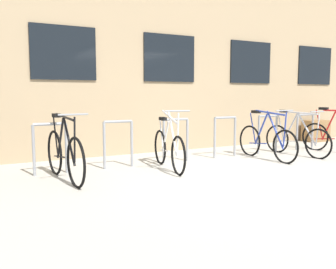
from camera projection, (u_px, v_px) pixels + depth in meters
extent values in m
plane|color=#B2ADA0|center=(263.00, 178.00, 5.85)|extent=(42.00, 42.00, 0.00)
cube|color=tan|center=(113.00, 50.00, 11.73)|extent=(28.00, 7.67, 5.49)
cube|color=black|center=(64.00, 53.00, 7.29)|extent=(1.30, 0.04, 1.07)
cube|color=black|center=(170.00, 58.00, 8.41)|extent=(1.30, 0.04, 1.07)
cube|color=black|center=(251.00, 62.00, 9.52)|extent=(1.30, 0.04, 1.07)
cube|color=black|center=(315.00, 66.00, 10.64)|extent=(1.30, 0.04, 1.07)
cylinder|color=gray|center=(34.00, 150.00, 5.98)|extent=(0.05, 0.05, 0.85)
cylinder|color=gray|center=(66.00, 148.00, 6.23)|extent=(0.05, 0.05, 0.85)
cylinder|color=gray|center=(49.00, 124.00, 6.06)|extent=(0.53, 0.05, 0.05)
cylinder|color=gray|center=(104.00, 146.00, 6.54)|extent=(0.05, 0.05, 0.85)
cylinder|color=gray|center=(132.00, 144.00, 6.78)|extent=(0.05, 0.05, 0.85)
cylinder|color=gray|center=(118.00, 122.00, 6.61)|extent=(0.53, 0.05, 0.05)
cylinder|color=gray|center=(164.00, 142.00, 7.10)|extent=(0.05, 0.05, 0.85)
cylinder|color=gray|center=(187.00, 140.00, 7.34)|extent=(0.05, 0.05, 0.85)
cylinder|color=gray|center=(176.00, 119.00, 7.17)|extent=(0.53, 0.05, 0.05)
cylinder|color=gray|center=(215.00, 138.00, 7.65)|extent=(0.05, 0.05, 0.85)
cylinder|color=gray|center=(235.00, 137.00, 7.90)|extent=(0.05, 0.05, 0.85)
cylinder|color=gray|center=(225.00, 118.00, 7.73)|extent=(0.53, 0.05, 0.05)
cylinder|color=gray|center=(259.00, 135.00, 8.21)|extent=(0.05, 0.05, 0.85)
cylinder|color=gray|center=(276.00, 134.00, 8.46)|extent=(0.05, 0.05, 0.85)
cylinder|color=gray|center=(268.00, 116.00, 8.29)|extent=(0.53, 0.05, 0.05)
cylinder|color=gray|center=(297.00, 133.00, 8.77)|extent=(0.05, 0.05, 0.85)
cylinder|color=gray|center=(312.00, 131.00, 9.02)|extent=(0.05, 0.05, 0.85)
cylinder|color=gray|center=(306.00, 115.00, 8.85)|extent=(0.53, 0.05, 0.05)
torus|color=black|center=(277.00, 139.00, 8.50)|extent=(0.10, 0.65, 0.65)
torus|color=black|center=(318.00, 144.00, 7.61)|extent=(0.10, 0.65, 0.65)
cylinder|color=#B7B7BC|center=(307.00, 129.00, 7.82)|extent=(0.08, 0.52, 0.71)
cylinder|color=#B7B7BC|center=(290.00, 128.00, 8.17)|extent=(0.07, 0.39, 0.68)
cylinder|color=#B7B7BC|center=(300.00, 113.00, 7.93)|extent=(0.11, 0.85, 0.06)
cylinder|color=#B7B7BC|center=(286.00, 141.00, 8.28)|extent=(0.07, 0.54, 0.07)
cylinder|color=#B7B7BC|center=(281.00, 126.00, 8.39)|extent=(0.04, 0.20, 0.63)
cylinder|color=#B7B7BC|center=(318.00, 129.00, 7.59)|extent=(0.04, 0.08, 0.64)
cube|color=black|center=(284.00, 111.00, 8.28)|extent=(0.12, 0.21, 0.06)
cylinder|color=gray|center=(317.00, 112.00, 7.57)|extent=(0.44, 0.07, 0.03)
torus|color=black|center=(250.00, 141.00, 8.03)|extent=(0.05, 0.68, 0.68)
torus|color=black|center=(285.00, 147.00, 7.10)|extent=(0.05, 0.68, 0.68)
cylinder|color=#233893|center=(275.00, 130.00, 7.32)|extent=(0.04, 0.51, 0.74)
cylinder|color=#233893|center=(261.00, 129.00, 7.69)|extent=(0.04, 0.38, 0.68)
cylinder|color=#233893|center=(270.00, 113.00, 7.44)|extent=(0.05, 0.83, 0.09)
cylinder|color=#233893|center=(258.00, 143.00, 7.80)|extent=(0.03, 0.53, 0.07)
cylinder|color=#233893|center=(253.00, 127.00, 7.92)|extent=(0.03, 0.20, 0.62)
cylinder|color=#233893|center=(285.00, 130.00, 7.09)|extent=(0.03, 0.08, 0.68)
cube|color=black|center=(256.00, 112.00, 7.80)|extent=(0.10, 0.20, 0.06)
cylinder|color=gray|center=(285.00, 111.00, 7.07)|extent=(0.44, 0.03, 0.03)
torus|color=black|center=(55.00, 153.00, 6.15)|extent=(0.11, 0.76, 0.76)
torus|color=black|center=(76.00, 163.00, 5.26)|extent=(0.11, 0.76, 0.76)
cylinder|color=black|center=(69.00, 140.00, 5.47)|extent=(0.08, 0.52, 0.74)
cylinder|color=black|center=(60.00, 139.00, 5.82)|extent=(0.07, 0.39, 0.68)
cylinder|color=black|center=(64.00, 117.00, 5.58)|extent=(0.11, 0.84, 0.09)
cylinder|color=black|center=(59.00, 157.00, 5.93)|extent=(0.07, 0.54, 0.08)
cylinder|color=black|center=(56.00, 135.00, 6.04)|extent=(0.04, 0.20, 0.61)
cylinder|color=black|center=(75.00, 140.00, 5.24)|extent=(0.03, 0.08, 0.66)
cube|color=black|center=(56.00, 115.00, 5.93)|extent=(0.12, 0.21, 0.06)
cylinder|color=gray|center=(73.00, 115.00, 5.23)|extent=(0.44, 0.07, 0.03)
torus|color=black|center=(315.00, 137.00, 8.79)|extent=(0.18, 0.67, 0.67)
cylinder|color=red|center=(329.00, 125.00, 8.50)|extent=(0.10, 0.33, 0.72)
cylinder|color=red|center=(325.00, 139.00, 8.60)|extent=(0.12, 0.48, 0.07)
cylinder|color=red|center=(319.00, 124.00, 8.68)|extent=(0.06, 0.20, 0.66)
cube|color=black|center=(324.00, 109.00, 8.57)|extent=(0.14, 0.22, 0.06)
torus|color=black|center=(160.00, 147.00, 7.07)|extent=(0.15, 0.67, 0.68)
torus|color=black|center=(178.00, 156.00, 6.10)|extent=(0.15, 0.67, 0.68)
cylinder|color=silver|center=(173.00, 134.00, 6.33)|extent=(0.12, 0.50, 0.78)
cylinder|color=silver|center=(166.00, 137.00, 6.72)|extent=(0.10, 0.37, 0.60)
cylinder|color=silver|center=(170.00, 117.00, 6.45)|extent=(0.17, 0.81, 0.22)
cylinder|color=silver|center=(164.00, 150.00, 6.83)|extent=(0.11, 0.52, 0.07)
cylinder|color=silver|center=(161.00, 134.00, 6.96)|extent=(0.06, 0.20, 0.54)
cylinder|color=silver|center=(178.00, 134.00, 6.08)|extent=(0.04, 0.08, 0.72)
cube|color=black|center=(163.00, 119.00, 6.84)|extent=(0.13, 0.21, 0.06)
cylinder|color=gray|center=(177.00, 111.00, 6.06)|extent=(0.44, 0.10, 0.03)
cube|color=olive|center=(316.00, 131.00, 10.44)|extent=(0.70, 0.44, 0.60)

